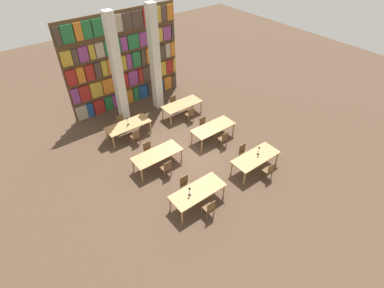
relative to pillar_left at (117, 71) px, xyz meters
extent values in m
plane|color=#4C3828|center=(1.16, -4.60, -3.00)|extent=(40.00, 40.00, 0.00)
cube|color=brown|center=(1.16, 1.48, -0.25)|extent=(7.01, 0.06, 5.50)
cube|color=brown|center=(1.16, 1.48, -2.98)|extent=(7.01, 0.35, 0.03)
cube|color=tan|center=(-1.94, 1.44, -2.54)|extent=(0.61, 0.20, 0.86)
cube|color=navy|center=(-1.44, 1.44, -2.54)|extent=(0.35, 0.20, 0.86)
cube|color=maroon|center=(-0.90, 1.44, -2.54)|extent=(0.63, 0.20, 0.86)
cube|color=#236B38|center=(-0.29, 1.44, -2.54)|extent=(0.48, 0.20, 0.86)
cube|color=#84387A|center=(0.29, 1.44, -2.54)|extent=(0.62, 0.20, 0.86)
cube|color=orange|center=(0.98, 1.44, -2.54)|extent=(0.65, 0.20, 0.86)
cube|color=#236B38|center=(1.56, 1.44, -2.54)|extent=(0.36, 0.20, 0.86)
cube|color=navy|center=(2.09, 1.44, -2.54)|extent=(0.60, 0.20, 0.86)
cube|color=#47382D|center=(2.74, 1.44, -2.54)|extent=(0.57, 0.20, 0.86)
cube|color=navy|center=(3.35, 1.44, -2.54)|extent=(0.50, 0.20, 0.86)
cube|color=orange|center=(3.95, 1.44, -2.54)|extent=(0.56, 0.20, 0.86)
cube|color=#47382D|center=(4.45, 1.44, -2.54)|extent=(0.32, 0.20, 0.86)
cube|color=brown|center=(1.16, 1.48, -1.89)|extent=(7.01, 0.35, 0.03)
cube|color=#84387A|center=(-2.05, 1.44, -1.42)|extent=(0.40, 0.20, 0.89)
cube|color=maroon|center=(-1.52, 1.44, -1.42)|extent=(0.59, 0.20, 0.89)
cube|color=#B7932D|center=(-0.84, 1.44, -1.42)|extent=(0.68, 0.20, 0.89)
cube|color=orange|center=(-0.13, 1.44, -1.42)|extent=(0.63, 0.20, 0.89)
cube|color=#84387A|center=(0.39, 1.44, -1.42)|extent=(0.28, 0.20, 0.89)
cube|color=#236B38|center=(0.69, 1.44, -1.42)|extent=(0.27, 0.20, 0.89)
cube|color=maroon|center=(1.01, 1.44, -1.42)|extent=(0.30, 0.20, 0.89)
cube|color=#84387A|center=(1.51, 1.44, -1.42)|extent=(0.60, 0.20, 0.89)
cube|color=maroon|center=(2.03, 1.44, -1.42)|extent=(0.29, 0.20, 0.89)
cube|color=#47382D|center=(2.47, 1.44, -1.42)|extent=(0.54, 0.20, 0.89)
cube|color=orange|center=(3.04, 1.44, -1.42)|extent=(0.55, 0.20, 0.89)
cube|color=#B7932D|center=(3.62, 1.44, -1.42)|extent=(0.51, 0.20, 0.89)
cube|color=maroon|center=(4.14, 1.44, -1.42)|extent=(0.46, 0.20, 0.89)
cube|color=#B7932D|center=(4.52, 1.44, -1.42)|extent=(0.19, 0.20, 0.89)
cube|color=brown|center=(1.16, 1.48, -0.78)|extent=(7.01, 0.35, 0.03)
cube|color=maroon|center=(-2.00, 1.44, -0.33)|extent=(0.50, 0.20, 0.87)
cube|color=orange|center=(-1.49, 1.44, -0.33)|extent=(0.41, 0.20, 0.87)
cube|color=maroon|center=(-1.00, 1.44, -0.33)|extent=(0.46, 0.20, 0.87)
cube|color=#47382D|center=(-0.52, 1.44, -0.33)|extent=(0.36, 0.20, 0.87)
cube|color=#B7932D|center=(-0.14, 1.44, -0.33)|extent=(0.32, 0.20, 0.87)
cube|color=orange|center=(0.31, 1.44, -0.33)|extent=(0.49, 0.20, 0.87)
cube|color=#B7932D|center=(0.89, 1.44, -0.33)|extent=(0.62, 0.20, 0.87)
cube|color=#84387A|center=(1.40, 1.44, -0.33)|extent=(0.31, 0.20, 0.87)
cube|color=#236B38|center=(1.88, 1.44, -0.33)|extent=(0.53, 0.20, 0.87)
cube|color=#47382D|center=(2.35, 1.44, -0.33)|extent=(0.28, 0.20, 0.87)
cube|color=orange|center=(2.88, 1.44, -0.33)|extent=(0.64, 0.20, 0.87)
cube|color=#47382D|center=(3.55, 1.44, -0.33)|extent=(0.60, 0.20, 0.87)
cube|color=tan|center=(4.09, 1.44, -0.33)|extent=(0.34, 0.20, 0.87)
cube|color=orange|center=(4.46, 1.44, -0.33)|extent=(0.31, 0.20, 0.87)
cube|color=brown|center=(1.16, 1.48, 0.32)|extent=(7.01, 0.35, 0.03)
cube|color=#B7932D|center=(-1.98, 1.44, 0.72)|extent=(0.54, 0.20, 0.78)
cube|color=#47382D|center=(-1.53, 1.44, 0.72)|extent=(0.30, 0.20, 0.78)
cube|color=#84387A|center=(-1.11, 1.44, 0.72)|extent=(0.49, 0.20, 0.78)
cube|color=#B7932D|center=(-0.64, 1.44, 0.72)|extent=(0.30, 0.20, 0.78)
cube|color=tan|center=(-0.20, 1.44, 0.72)|extent=(0.47, 0.20, 0.78)
cube|color=#236B38|center=(0.27, 1.44, 0.72)|extent=(0.38, 0.20, 0.78)
cube|color=#236B38|center=(0.76, 1.44, 0.72)|extent=(0.50, 0.20, 0.78)
cube|color=#84387A|center=(1.23, 1.44, 0.72)|extent=(0.39, 0.20, 0.78)
cube|color=#236B38|center=(1.82, 1.44, 0.72)|extent=(0.68, 0.20, 0.78)
cube|color=#84387A|center=(2.45, 1.44, 0.72)|extent=(0.49, 0.20, 0.78)
cube|color=#B7932D|center=(3.09, 1.44, 0.72)|extent=(0.67, 0.20, 0.78)
cube|color=#B7932D|center=(3.62, 1.44, 0.72)|extent=(0.30, 0.20, 0.78)
cube|color=#84387A|center=(4.09, 1.44, 0.72)|extent=(0.53, 0.20, 0.78)
cube|color=#47382D|center=(4.52, 1.44, 0.72)|extent=(0.18, 0.20, 0.78)
cube|color=brown|center=(1.16, 1.48, 1.42)|extent=(7.01, 0.35, 0.03)
cube|color=#47382D|center=(-2.11, 1.44, 1.87)|extent=(0.28, 0.20, 0.89)
cube|color=#236B38|center=(-1.64, 1.44, 1.87)|extent=(0.60, 0.20, 0.89)
cube|color=orange|center=(-1.08, 1.44, 1.87)|extent=(0.38, 0.20, 0.89)
cube|color=#236B38|center=(-0.64, 1.44, 1.87)|extent=(0.47, 0.20, 0.89)
cube|color=#236B38|center=(-0.04, 1.44, 1.87)|extent=(0.61, 0.20, 0.89)
cube|color=#84387A|center=(0.59, 1.44, 1.87)|extent=(0.56, 0.20, 0.89)
cube|color=tan|center=(1.11, 1.44, 1.87)|extent=(0.39, 0.20, 0.89)
cube|color=#47382D|center=(1.61, 1.44, 1.87)|extent=(0.55, 0.20, 0.89)
cube|color=#47382D|center=(2.23, 1.44, 1.87)|extent=(0.64, 0.20, 0.89)
cube|color=maroon|center=(2.83, 1.44, 1.87)|extent=(0.47, 0.20, 0.89)
cube|color=#B7932D|center=(3.42, 1.44, 1.87)|extent=(0.64, 0.20, 0.89)
cube|color=#47382D|center=(3.94, 1.44, 1.87)|extent=(0.36, 0.20, 0.89)
cube|color=orange|center=(4.39, 1.44, 1.87)|extent=(0.45, 0.20, 0.89)
cube|color=beige|center=(0.00, 0.00, 0.00)|extent=(0.47, 0.47, 6.00)
cube|color=beige|center=(2.31, 0.00, 0.00)|extent=(0.47, 0.47, 6.00)
cube|color=tan|center=(-0.54, -7.48, -2.25)|extent=(2.35, 0.98, 0.04)
cylinder|color=tan|center=(-1.64, -7.89, -2.64)|extent=(0.07, 0.07, 0.73)
cylinder|color=tan|center=(0.55, -7.89, -2.64)|extent=(0.07, 0.07, 0.73)
cylinder|color=tan|center=(-1.64, -7.07, -2.64)|extent=(0.07, 0.07, 0.73)
cylinder|color=tan|center=(0.55, -7.07, -2.64)|extent=(0.07, 0.07, 0.73)
cylinder|color=brown|center=(-0.76, -8.02, -2.79)|extent=(0.04, 0.04, 0.43)
cylinder|color=brown|center=(-0.40, -8.02, -2.79)|extent=(0.04, 0.04, 0.43)
cylinder|color=brown|center=(-0.76, -8.36, -2.79)|extent=(0.04, 0.04, 0.43)
cylinder|color=brown|center=(-0.40, -8.36, -2.79)|extent=(0.04, 0.04, 0.43)
cube|color=brown|center=(-0.58, -8.19, -2.55)|extent=(0.42, 0.40, 0.04)
cube|color=brown|center=(-0.58, -8.38, -2.32)|extent=(0.40, 0.03, 0.42)
cylinder|color=brown|center=(-0.40, -6.94, -2.79)|extent=(0.04, 0.04, 0.43)
cylinder|color=brown|center=(-0.76, -6.94, -2.79)|extent=(0.04, 0.04, 0.43)
cylinder|color=brown|center=(-0.40, -6.60, -2.79)|extent=(0.04, 0.04, 0.43)
cylinder|color=brown|center=(-0.76, -6.60, -2.79)|extent=(0.04, 0.04, 0.43)
cube|color=brown|center=(-0.58, -6.77, -2.55)|extent=(0.42, 0.40, 0.04)
cube|color=brown|center=(-0.58, -6.59, -2.32)|extent=(0.40, 0.03, 0.42)
cylinder|color=black|center=(-0.95, -7.47, -2.23)|extent=(0.14, 0.14, 0.01)
cylinder|color=black|center=(-0.95, -7.47, -2.04)|extent=(0.02, 0.02, 0.35)
cone|color=black|center=(-0.95, -7.47, -1.83)|extent=(0.11, 0.11, 0.07)
cube|color=tan|center=(2.87, -7.49, -2.25)|extent=(2.35, 0.98, 0.04)
cylinder|color=tan|center=(1.77, -7.90, -2.64)|extent=(0.07, 0.07, 0.73)
cylinder|color=tan|center=(3.96, -7.90, -2.64)|extent=(0.07, 0.07, 0.73)
cylinder|color=tan|center=(1.77, -7.08, -2.64)|extent=(0.07, 0.07, 0.73)
cylinder|color=tan|center=(3.96, -7.08, -2.64)|extent=(0.07, 0.07, 0.73)
cylinder|color=brown|center=(2.72, -8.03, -2.79)|extent=(0.04, 0.04, 0.43)
cylinder|color=brown|center=(3.08, -8.03, -2.79)|extent=(0.04, 0.04, 0.43)
cylinder|color=brown|center=(2.72, -8.37, -2.79)|extent=(0.04, 0.04, 0.43)
cylinder|color=brown|center=(3.08, -8.37, -2.79)|extent=(0.04, 0.04, 0.43)
cube|color=brown|center=(2.90, -8.20, -2.55)|extent=(0.42, 0.40, 0.04)
cube|color=brown|center=(2.90, -8.38, -2.32)|extent=(0.40, 0.03, 0.42)
cylinder|color=brown|center=(3.08, -6.95, -2.79)|extent=(0.04, 0.04, 0.43)
cylinder|color=brown|center=(2.72, -6.95, -2.79)|extent=(0.04, 0.04, 0.43)
cylinder|color=brown|center=(3.08, -6.61, -2.79)|extent=(0.04, 0.04, 0.43)
cylinder|color=brown|center=(2.72, -6.61, -2.79)|extent=(0.04, 0.04, 0.43)
cube|color=brown|center=(2.90, -6.78, -2.55)|extent=(0.42, 0.40, 0.04)
cube|color=brown|center=(2.90, -6.59, -2.32)|extent=(0.40, 0.03, 0.42)
cylinder|color=black|center=(3.06, -7.44, -2.23)|extent=(0.14, 0.14, 0.01)
cylinder|color=black|center=(3.06, -7.44, -2.03)|extent=(0.02, 0.02, 0.38)
cone|color=black|center=(3.06, -7.44, -1.80)|extent=(0.11, 0.11, 0.07)
cube|color=tan|center=(-0.63, -4.55, -2.25)|extent=(2.35, 0.98, 0.04)
cylinder|color=tan|center=(-1.72, -4.96, -2.64)|extent=(0.07, 0.07, 0.73)
cylinder|color=tan|center=(0.47, -4.96, -2.64)|extent=(0.07, 0.07, 0.73)
cylinder|color=tan|center=(-1.72, -4.14, -2.64)|extent=(0.07, 0.07, 0.73)
cylinder|color=tan|center=(0.47, -4.14, -2.64)|extent=(0.07, 0.07, 0.73)
cylinder|color=brown|center=(-0.83, -5.09, -2.79)|extent=(0.04, 0.04, 0.43)
cylinder|color=brown|center=(-0.47, -5.09, -2.79)|extent=(0.04, 0.04, 0.43)
cylinder|color=brown|center=(-0.83, -5.43, -2.79)|extent=(0.04, 0.04, 0.43)
cylinder|color=brown|center=(-0.47, -5.43, -2.79)|extent=(0.04, 0.04, 0.43)
cube|color=brown|center=(-0.65, -5.26, -2.55)|extent=(0.42, 0.40, 0.04)
cube|color=brown|center=(-0.65, -5.44, -2.32)|extent=(0.40, 0.03, 0.42)
cylinder|color=brown|center=(-0.47, -4.01, -2.79)|extent=(0.04, 0.04, 0.43)
cylinder|color=brown|center=(-0.83, -4.01, -2.79)|extent=(0.04, 0.04, 0.43)
cylinder|color=brown|center=(-0.47, -3.67, -2.79)|extent=(0.04, 0.04, 0.43)
cylinder|color=brown|center=(-0.83, -3.67, -2.79)|extent=(0.04, 0.04, 0.43)
cube|color=brown|center=(-0.65, -3.84, -2.55)|extent=(0.42, 0.40, 0.04)
cube|color=brown|center=(-0.65, -3.65, -2.32)|extent=(0.40, 0.03, 0.42)
cube|color=tan|center=(2.83, -4.53, -2.25)|extent=(2.35, 0.98, 0.04)
cylinder|color=tan|center=(1.74, -4.94, -2.64)|extent=(0.07, 0.07, 0.73)
cylinder|color=tan|center=(3.92, -4.94, -2.64)|extent=(0.07, 0.07, 0.73)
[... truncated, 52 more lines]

